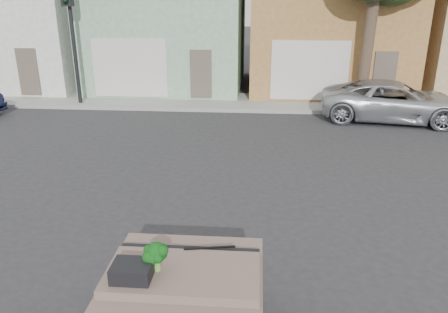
# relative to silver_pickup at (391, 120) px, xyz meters

# --- Properties ---
(ground_plane) EXTENTS (120.00, 120.00, 0.00)m
(ground_plane) POSITION_rel_silver_pickup_xyz_m (-5.82, -8.35, 0.00)
(ground_plane) COLOR #303033
(ground_plane) RESTS_ON ground
(sidewalk) EXTENTS (40.00, 3.00, 0.15)m
(sidewalk) POSITION_rel_silver_pickup_xyz_m (-5.82, 2.15, 0.07)
(sidewalk) COLOR gray
(sidewalk) RESTS_ON ground
(townhouse_white) EXTENTS (7.20, 8.20, 7.55)m
(townhouse_white) POSITION_rel_silver_pickup_xyz_m (-16.82, 6.15, 3.77)
(townhouse_white) COLOR silver
(townhouse_white) RESTS_ON ground
(townhouse_mint) EXTENTS (7.20, 8.20, 7.55)m
(townhouse_mint) POSITION_rel_silver_pickup_xyz_m (-9.32, 6.15, 3.77)
(townhouse_mint) COLOR #89B28E
(townhouse_mint) RESTS_ON ground
(townhouse_tan) EXTENTS (7.20, 8.20, 7.55)m
(townhouse_tan) POSITION_rel_silver_pickup_xyz_m (-1.82, 6.15, 3.77)
(townhouse_tan) COLOR #A67741
(townhouse_tan) RESTS_ON ground
(silver_pickup) EXTENTS (5.51, 3.20, 1.44)m
(silver_pickup) POSITION_rel_silver_pickup_xyz_m (0.00, 0.00, 0.00)
(silver_pickup) COLOR #B6B9BF
(silver_pickup) RESTS_ON ground
(traffic_signal) EXTENTS (0.40, 0.40, 5.10)m
(traffic_signal) POSITION_rel_silver_pickup_xyz_m (-12.32, 1.15, 2.55)
(traffic_signal) COLOR black
(traffic_signal) RESTS_ON ground
(car_dashboard) EXTENTS (2.00, 1.80, 1.12)m
(car_dashboard) POSITION_rel_silver_pickup_xyz_m (-5.82, -11.35, 0.56)
(car_dashboard) COLOR #755D53
(car_dashboard) RESTS_ON ground
(instrument_hump) EXTENTS (0.48, 0.38, 0.20)m
(instrument_hump) POSITION_rel_silver_pickup_xyz_m (-6.40, -11.70, 1.22)
(instrument_hump) COLOR black
(instrument_hump) RESTS_ON car_dashboard
(wiper_arm) EXTENTS (0.69, 0.15, 0.02)m
(wiper_arm) POSITION_rel_silver_pickup_xyz_m (-5.54, -10.97, 1.13)
(wiper_arm) COLOR black
(wiper_arm) RESTS_ON car_dashboard
(broccoli) EXTENTS (0.37, 0.37, 0.39)m
(broccoli) POSITION_rel_silver_pickup_xyz_m (-6.14, -11.50, 1.32)
(broccoli) COLOR #0B3B0E
(broccoli) RESTS_ON car_dashboard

